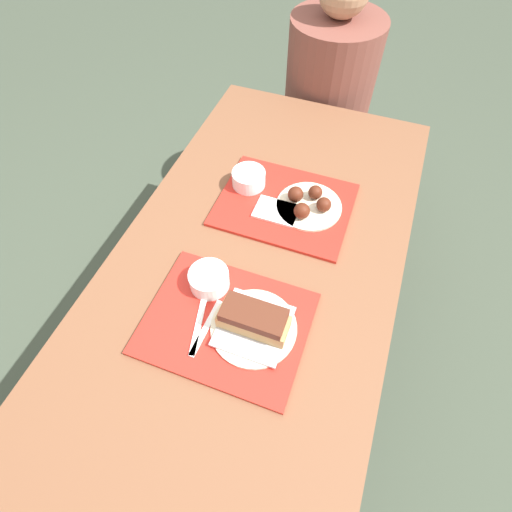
{
  "coord_description": "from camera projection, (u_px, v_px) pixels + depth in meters",
  "views": [
    {
      "loc": [
        0.24,
        -0.6,
        1.71
      ],
      "look_at": [
        0.01,
        0.02,
        0.78
      ],
      "focal_mm": 28.0,
      "sensor_mm": 36.0,
      "label": 1
    }
  ],
  "objects": [
    {
      "name": "plastic_fork_near",
      "position": [
        198.0,
        325.0,
        1.05
      ],
      "size": [
        0.06,
        0.17,
        0.0
      ],
      "color": "white",
      "rests_on": "tray_near"
    },
    {
      "name": "ground_plane",
      "position": [
        253.0,
        361.0,
        1.77
      ],
      "size": [
        12.0,
        12.0,
        0.0
      ],
      "primitive_type": "plane",
      "color": "#424C3D"
    },
    {
      "name": "person_seated_across",
      "position": [
        331.0,
        72.0,
        1.75
      ],
      "size": [
        0.39,
        0.39,
        0.71
      ],
      "color": "brown",
      "rests_on": "picnic_bench_far"
    },
    {
      "name": "picnic_bench_far",
      "position": [
        327.0,
        141.0,
        2.04
      ],
      "size": [
        0.8,
        0.28,
        0.47
      ],
      "color": "brown",
      "rests_on": "ground_plane"
    },
    {
      "name": "plastic_knife_near",
      "position": [
        206.0,
        328.0,
        1.04
      ],
      "size": [
        0.02,
        0.17,
        0.0
      ],
      "color": "white",
      "rests_on": "tray_near"
    },
    {
      "name": "bowl_coleslaw_near",
      "position": [
        209.0,
        279.0,
        1.1
      ],
      "size": [
        0.11,
        0.11,
        0.05
      ],
      "color": "white",
      "rests_on": "tray_near"
    },
    {
      "name": "brisket_sandwich_plate",
      "position": [
        254.0,
        322.0,
        1.02
      ],
      "size": [
        0.23,
        0.23,
        0.09
      ],
      "color": "beige",
      "rests_on": "tray_near"
    },
    {
      "name": "wings_plate_far",
      "position": [
        308.0,
        203.0,
        1.27
      ],
      "size": [
        0.21,
        0.21,
        0.06
      ],
      "color": "beige",
      "rests_on": "tray_far"
    },
    {
      "name": "picnic_table",
      "position": [
        252.0,
        285.0,
        1.24
      ],
      "size": [
        0.84,
        1.73,
        0.74
      ],
      "color": "brown",
      "rests_on": "ground_plane"
    },
    {
      "name": "tray_near",
      "position": [
        226.0,
        323.0,
        1.06
      ],
      "size": [
        0.43,
        0.34,
        0.01
      ],
      "color": "red",
      "rests_on": "picnic_table"
    },
    {
      "name": "tray_far",
      "position": [
        285.0,
        205.0,
        1.3
      ],
      "size": [
        0.43,
        0.34,
        0.01
      ],
      "color": "red",
      "rests_on": "picnic_table"
    },
    {
      "name": "bowl_coleslaw_far",
      "position": [
        249.0,
        178.0,
        1.33
      ],
      "size": [
        0.11,
        0.11,
        0.05
      ],
      "color": "white",
      "rests_on": "tray_far"
    },
    {
      "name": "napkin_far",
      "position": [
        277.0,
        211.0,
        1.27
      ],
      "size": [
        0.14,
        0.1,
        0.01
      ],
      "color": "white",
      "rests_on": "tray_far"
    }
  ]
}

